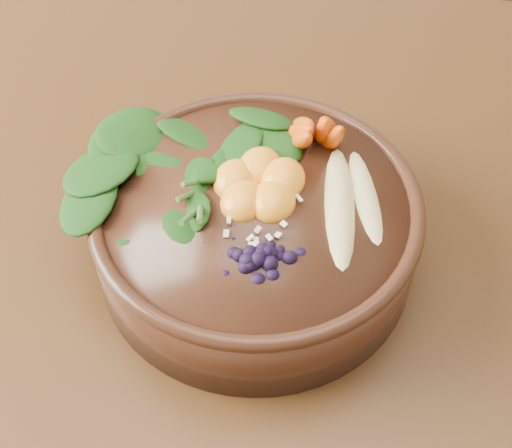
{
  "coord_description": "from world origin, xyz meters",
  "views": [
    {
      "loc": [
        0.11,
        -0.46,
        1.29
      ],
      "look_at": [
        -0.01,
        -0.06,
        0.8
      ],
      "focal_mm": 50.0,
      "sensor_mm": 36.0,
      "label": 1
    }
  ],
  "objects": [
    {
      "name": "blueberry_pile",
      "position": [
        0.01,
        -0.12,
        0.85
      ],
      "size": [
        0.16,
        0.13,
        0.04
      ],
      "primitive_type": null,
      "rotation": [
        0.0,
        0.0,
        0.27
      ],
      "color": "black",
      "rests_on": "stoneware_bowl"
    },
    {
      "name": "banana_halves",
      "position": [
        0.07,
        -0.04,
        0.84
      ],
      "size": [
        0.09,
        0.17,
        0.03
      ],
      "rotation": [
        0.0,
        0.0,
        0.27
      ],
      "color": "#E0CC84",
      "rests_on": "stoneware_bowl"
    },
    {
      "name": "mandarin_cluster",
      "position": [
        -0.01,
        -0.05,
        0.85
      ],
      "size": [
        0.11,
        0.11,
        0.03
      ],
      "primitive_type": null,
      "rotation": [
        0.0,
        0.0,
        0.27
      ],
      "color": "orange",
      "rests_on": "stoneware_bowl"
    },
    {
      "name": "dining_table",
      "position": [
        0.0,
        0.0,
        0.66
      ],
      "size": [
        1.6,
        0.9,
        0.75
      ],
      "color": "#331C0C",
      "rests_on": "ground"
    },
    {
      "name": "coconut_flakes",
      "position": [
        -0.0,
        -0.08,
        0.83
      ],
      "size": [
        0.11,
        0.09,
        0.01
      ],
      "primitive_type": null,
      "rotation": [
        0.0,
        0.0,
        0.27
      ],
      "color": "white",
      "rests_on": "stoneware_bowl"
    },
    {
      "name": "kale_heap",
      "position": [
        -0.07,
        -0.02,
        0.85
      ],
      "size": [
        0.23,
        0.22,
        0.04
      ],
      "primitive_type": null,
      "rotation": [
        0.0,
        0.0,
        0.27
      ],
      "color": "#17440F",
      "rests_on": "stoneware_bowl"
    },
    {
      "name": "carrot_cluster",
      "position": [
        0.02,
        0.03,
        0.87
      ],
      "size": [
        0.07,
        0.07,
        0.08
      ],
      "primitive_type": null,
      "rotation": [
        0.0,
        0.0,
        0.27
      ],
      "color": "orange",
      "rests_on": "stoneware_bowl"
    },
    {
      "name": "stoneware_bowl",
      "position": [
        -0.01,
        -0.06,
        0.79
      ],
      "size": [
        0.36,
        0.36,
        0.08
      ],
      "primitive_type": "cylinder",
      "rotation": [
        0.0,
        0.0,
        0.27
      ],
      "color": "#3D2114",
      "rests_on": "dining_table"
    }
  ]
}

